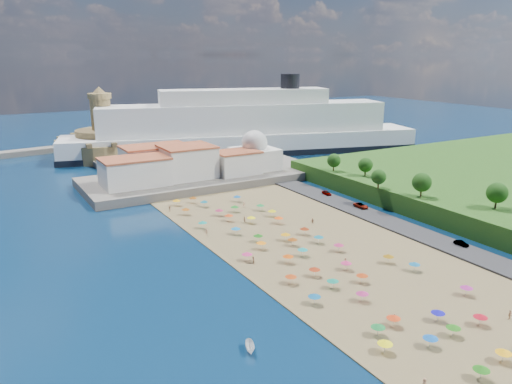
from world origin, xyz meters
TOP-DOWN VIEW (x-y plane):
  - ground at (0.00, 0.00)m, footprint 700.00×700.00m
  - terrace at (10.00, 73.00)m, footprint 90.00×36.00m
  - jetty at (-12.00, 108.00)m, footprint 18.00×70.00m
  - waterfront_buildings at (-3.05, 73.64)m, footprint 57.00×29.00m
  - domed_building at (30.00, 71.00)m, footprint 16.00×16.00m
  - fortress at (-12.00, 138.00)m, footprint 40.00×40.00m
  - cruise_ship at (49.72, 114.66)m, footprint 171.01×70.63m
  - beach_parasols at (-1.13, -10.60)m, footprint 31.48×114.57m
  - beachgoers at (-2.17, 0.18)m, footprint 31.81×97.67m
  - parked_cars at (36.00, 14.48)m, footprint 2.52×57.36m
  - hillside_trees at (48.29, -7.51)m, footprint 17.53×104.80m

SIDE VIEW (x-z plane):
  - ground at x=0.00m, z-range 0.00..0.00m
  - beachgoers at x=-2.17m, z-range 0.20..2.05m
  - jetty at x=-12.00m, z-range 0.00..2.40m
  - parked_cars at x=36.00m, z-range 0.68..2.09m
  - terrace at x=10.00m, z-range 0.00..3.00m
  - beach_parasols at x=-1.13m, z-range 1.05..3.25m
  - fortress at x=-12.00m, z-range -9.52..22.88m
  - waterfront_buildings at x=-3.05m, z-range 2.38..13.38m
  - domed_building at x=30.00m, z-range 1.47..16.47m
  - hillside_trees at x=48.29m, z-range 6.39..13.57m
  - cruise_ship at x=49.72m, z-range -7.60..29.70m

